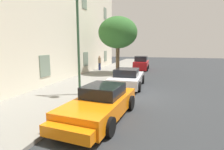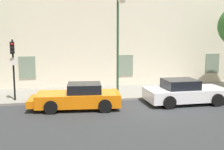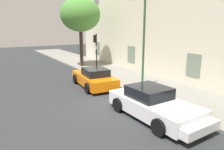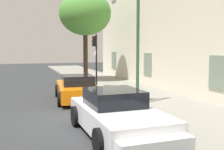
{
  "view_description": "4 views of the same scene",
  "coord_description": "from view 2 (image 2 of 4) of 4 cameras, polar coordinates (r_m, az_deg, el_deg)",
  "views": [
    {
      "loc": [
        -10.41,
        -1.53,
        2.93
      ],
      "look_at": [
        -1.4,
        1.01,
        1.4
      ],
      "focal_mm": 27.87,
      "sensor_mm": 36.0,
      "label": 1
    },
    {
      "loc": [
        -4.97,
        -13.94,
        3.9
      ],
      "look_at": [
        -1.94,
        1.52,
        1.62
      ],
      "focal_mm": 46.23,
      "sensor_mm": 36.0,
      "label": 2
    },
    {
      "loc": [
        8.61,
        -5.41,
        4.01
      ],
      "look_at": [
        -2.12,
        1.21,
        1.11
      ],
      "focal_mm": 32.81,
      "sensor_mm": 36.0,
      "label": 3
    },
    {
      "loc": [
        9.95,
        -2.07,
        2.67
      ],
      "look_at": [
        0.79,
        1.1,
        1.73
      ],
      "focal_mm": 44.26,
      "sensor_mm": 36.0,
      "label": 4
    }
  ],
  "objects": [
    {
      "name": "ground_plane",
      "position": [
        15.3,
        8.32,
        -6.6
      ],
      "size": [
        80.0,
        80.0,
        0.0
      ],
      "primitive_type": "plane",
      "color": "#2B2D30"
    },
    {
      "name": "traffic_light",
      "position": [
        16.89,
        -19.01,
        2.96
      ],
      "size": [
        0.44,
        0.36,
        3.42
      ],
      "color": "black",
      "rests_on": "sidewalk"
    },
    {
      "name": "sportscar_yellow_flank",
      "position": [
        16.76,
        14.76,
        -3.35
      ],
      "size": [
        4.87,
        2.3,
        1.37
      ],
      "color": "white",
      "rests_on": "ground"
    },
    {
      "name": "sportscar_red_lead",
      "position": [
        15.15,
        -7.23,
        -4.44
      ],
      "size": [
        4.8,
        2.4,
        1.32
      ],
      "color": "orange",
      "rests_on": "ground"
    },
    {
      "name": "street_lamp",
      "position": [
        16.95,
        1.45,
        9.1
      ],
      "size": [
        0.44,
        1.42,
        5.83
      ],
      "color": "#2D5138",
      "rests_on": "sidewalk"
    },
    {
      "name": "sidewalk",
      "position": [
        19.18,
        4.18,
        -3.29
      ],
      "size": [
        60.0,
        4.31,
        0.14
      ],
      "primitive_type": "cube",
      "color": "gray",
      "rests_on": "ground"
    }
  ]
}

